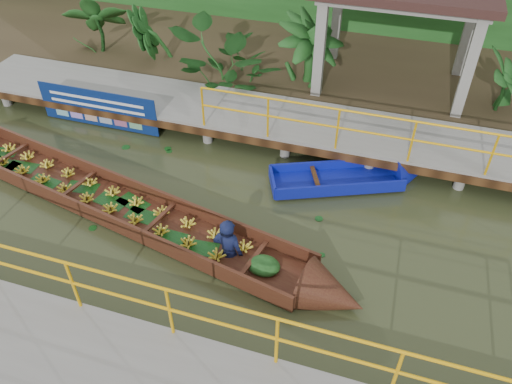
% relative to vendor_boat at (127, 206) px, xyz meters
% --- Properties ---
extents(ground, '(80.00, 80.00, 0.00)m').
position_rel_vendor_boat_xyz_m(ground, '(1.59, 0.30, -0.22)').
color(ground, '#2D361B').
rests_on(ground, ground).
extents(land_strip, '(30.00, 8.00, 0.45)m').
position_rel_vendor_boat_xyz_m(land_strip, '(1.59, 7.80, 0.01)').
color(land_strip, '#362A1B').
rests_on(land_strip, ground).
extents(far_dock, '(16.00, 2.06, 1.66)m').
position_rel_vendor_boat_xyz_m(far_dock, '(1.61, 3.72, 0.26)').
color(far_dock, gray).
rests_on(far_dock, ground).
extents(vendor_boat, '(10.85, 3.29, 2.13)m').
position_rel_vendor_boat_xyz_m(vendor_boat, '(0.00, 0.00, 0.00)').
color(vendor_boat, '#3C1610').
rests_on(vendor_boat, ground).
extents(moored_blue_boat, '(3.42, 2.14, 0.80)m').
position_rel_vendor_boat_xyz_m(moored_blue_boat, '(4.71, 2.58, -0.07)').
color(moored_blue_boat, '#0D1898').
rests_on(moored_blue_boat, ground).
extents(blue_banner, '(3.29, 0.04, 1.03)m').
position_rel_vendor_boat_xyz_m(blue_banner, '(-2.29, 2.78, 0.34)').
color(blue_banner, navy).
rests_on(blue_banner, ground).
extents(tropical_plants, '(14.33, 1.33, 1.66)m').
position_rel_vendor_boat_xyz_m(tropical_plants, '(2.14, 5.60, 1.07)').
color(tropical_plants, '#173F14').
rests_on(tropical_plants, ground).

